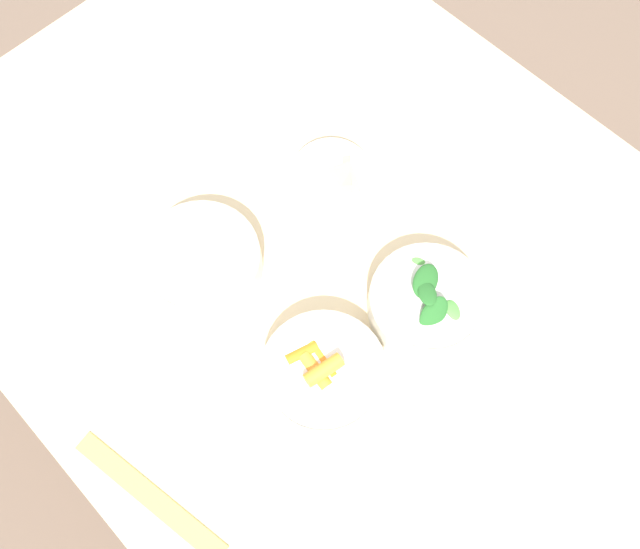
# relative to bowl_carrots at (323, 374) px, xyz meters

# --- Properties ---
(ground_plane) EXTENTS (10.00, 10.00, 0.00)m
(ground_plane) POSITION_rel_bowl_carrots_xyz_m (0.15, -0.15, -0.79)
(ground_plane) COLOR brown
(dining_table) EXTENTS (1.35, 0.99, 0.76)m
(dining_table) POSITION_rel_bowl_carrots_xyz_m (0.15, -0.15, -0.13)
(dining_table) COLOR beige
(dining_table) RESTS_ON ground_plane
(bowl_carrots) EXTENTS (0.18, 0.18, 0.07)m
(bowl_carrots) POSITION_rel_bowl_carrots_xyz_m (0.00, 0.00, 0.00)
(bowl_carrots) COLOR silver
(bowl_carrots) RESTS_ON dining_table
(bowl_greens) EXTENTS (0.17, 0.17, 0.08)m
(bowl_greens) POSITION_rel_bowl_carrots_xyz_m (-0.03, -0.18, 0.00)
(bowl_greens) COLOR silver
(bowl_greens) RESTS_ON dining_table
(bowl_beans_hotdog) EXTENTS (0.18, 0.18, 0.05)m
(bowl_beans_hotdog) POSITION_rel_bowl_carrots_xyz_m (0.25, 0.01, -0.00)
(bowl_beans_hotdog) COLOR silver
(bowl_beans_hotdog) RESTS_ON dining_table
(bowl_cookies) EXTENTS (0.13, 0.13, 0.04)m
(bowl_cookies) POSITION_rel_bowl_carrots_xyz_m (0.22, -0.24, -0.01)
(bowl_cookies) COLOR white
(bowl_cookies) RESTS_ON dining_table
(ruler) EXTENTS (0.25, 0.07, 0.00)m
(ruler) POSITION_rel_bowl_carrots_xyz_m (0.05, 0.28, -0.03)
(ruler) COLOR #EADB4C
(ruler) RESTS_ON dining_table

